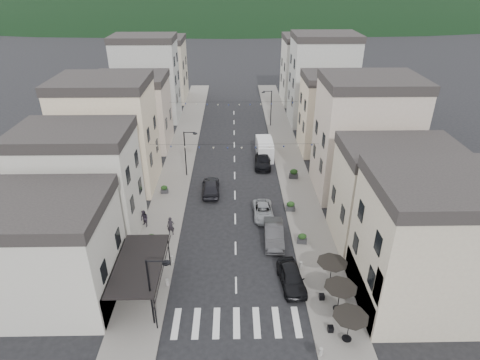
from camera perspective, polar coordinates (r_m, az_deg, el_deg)
The scene contains 29 objects.
ground at distance 30.44m, azimuth -0.46°, elevation -22.40°, with size 700.00×700.00×0.00m, color black.
sidewalk_left at distance 56.98m, azimuth -8.38°, elevation 3.40°, with size 4.00×76.00×0.12m, color slate.
sidewalk_right at distance 57.01m, azimuth 6.77°, elevation 3.52°, with size 4.00×76.00×0.12m, color slate.
hill_backdrop at distance 320.29m, azimuth -1.07°, elevation 23.73°, with size 640.00×360.00×70.00m, color black.
boutique_building at distance 34.81m, azimuth -27.44°, elevation -9.68°, with size 12.00×8.00×8.00m, color beige.
bistro_building at distance 33.20m, azimuth 25.66°, elevation -8.99°, with size 10.00×8.00×10.00m, color #B9AB93.
boutique_awning at distance 32.57m, azimuth -13.71°, elevation -11.63°, with size 3.77×7.50×3.28m.
buildings_row_left at distance 61.46m, azimuth -14.76°, elevation 10.66°, with size 10.20×54.16×14.00m.
buildings_row_right at distance 60.38m, azimuth 13.28°, elevation 10.73°, with size 10.20×54.16×14.50m.
cafe_terrace at distance 31.62m, azimuth 14.06°, elevation -14.93°, with size 2.50×8.10×2.53m.
streetlamp_left_near at distance 29.69m, azimuth -12.22°, elevation -14.52°, with size 1.70×0.56×6.00m.
streetlamp_left_far at distance 49.86m, azimuth -7.52°, elevation 4.37°, with size 1.70×0.56×6.00m.
streetlamp_right_far at distance 66.70m, azimuth 4.22°, elevation 10.65°, with size 1.70×0.56×6.00m.
bollards at distance 33.93m, azimuth -0.56°, elevation -14.78°, with size 11.66×10.26×0.60m.
bunting_near at distance 45.09m, azimuth -0.78°, elevation 4.70°, with size 19.00×0.28×0.62m.
bunting_far at distance 60.12m, azimuth -0.87°, elevation 10.73°, with size 19.00×0.28×0.62m.
parked_car_a at distance 34.38m, azimuth 7.34°, elevation -13.55°, with size 1.87×4.66×1.59m, color black.
parked_car_b at distance 38.96m, azimuth 4.84°, elevation -7.63°, with size 1.78×5.10×1.68m, color #333235.
parked_car_c at distance 42.66m, azimuth 3.31°, elevation -4.44°, with size 2.08×4.51×1.25m, color #909398.
parked_car_d at distance 53.46m, azimuth 3.28°, elevation 2.79°, with size 2.13×5.24×1.52m, color black.
parked_car_e at distance 46.86m, azimuth -4.17°, elevation -0.96°, with size 2.00×4.97×1.69m, color black.
delivery_van at distance 55.98m, azimuth 3.51°, elevation 4.55°, with size 2.22×5.42×2.58m.
pedestrian_a at distance 40.02m, azimuth -9.82°, elevation -6.49°, with size 0.71×0.46×1.94m, color black.
pedestrian_b at distance 41.79m, azimuth -13.46°, elevation -5.36°, with size 0.89×0.69×1.82m, color #28212C.
planter_la at distance 39.39m, azimuth -12.44°, elevation -8.20°, with size 1.02×0.67×1.07m.
planter_lb at distance 47.54m, azimuth -10.71°, elevation -1.31°, with size 0.92×0.56×0.99m.
planter_ra at distance 39.03m, azimuth 8.82°, elevation -8.21°, with size 1.01×0.67×1.05m.
planter_rb at distance 43.72m, azimuth 7.20°, elevation -3.70°, with size 1.03×0.61×1.11m.
planter_rc at distance 50.45m, azimuth 7.64°, elevation 0.90°, with size 1.19×0.78×1.23m.
Camera 1 is at (-0.11, -19.43, 23.43)m, focal length 30.00 mm.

